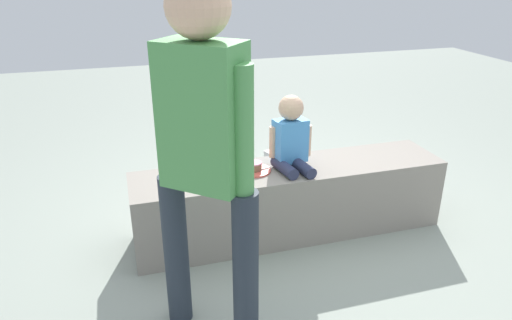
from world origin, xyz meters
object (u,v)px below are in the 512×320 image
cake_plate (254,168)px  handbag_black_leather (352,177)px  gift_bag (306,180)px  water_bottle_near_gift (175,184)px  party_cup_red (206,188)px  adult_standing (204,140)px  cake_box_white (285,158)px  child_seated (291,137)px

cake_plate → handbag_black_leather: 1.13m
gift_bag → cake_plate: bearing=-141.1°
gift_bag → handbag_black_leather: 0.40m
handbag_black_leather → cake_plate: bearing=-155.4°
cake_plate → handbag_black_leather: bearing=24.6°
cake_plate → water_bottle_near_gift: bearing=119.3°
gift_bag → party_cup_red: 0.80m
adult_standing → water_bottle_near_gift: bearing=89.3°
cake_plate → water_bottle_near_gift: cake_plate is taller
cake_box_white → adult_standing: bearing=-119.8°
child_seated → handbag_black_leather: 1.03m
gift_bag → cake_box_white: 0.64m
cake_plate → cake_box_white: size_ratio=0.80×
cake_plate → party_cup_red: bearing=105.4°
cake_box_white → handbag_black_leather: (0.35, -0.64, 0.05)m
child_seated → party_cup_red: (-0.44, 0.71, -0.64)m
cake_plate → cake_box_white: bearing=60.4°
party_cup_red → gift_bag: bearing=-18.7°
party_cup_red → cake_box_white: 0.89m
cake_plate → water_bottle_near_gift: size_ratio=1.13×
party_cup_red → cake_box_white: (0.81, 0.37, 0.01)m
water_bottle_near_gift → cake_box_white: 1.10m
water_bottle_near_gift → party_cup_red: size_ratio=1.77×
party_cup_red → cake_box_white: size_ratio=0.40×
party_cup_red → handbag_black_leather: (1.16, -0.27, 0.06)m
party_cup_red → cake_box_white: cake_box_white is taller
gift_bag → child_seated: bearing=-124.4°
party_cup_red → child_seated: bearing=-58.0°
gift_bag → adult_standing: bearing=-129.4°
gift_bag → cake_box_white: (0.05, 0.63, -0.07)m
child_seated → cake_box_white: size_ratio=1.71×
party_cup_red → cake_plate: bearing=-74.6°
cake_plate → cake_box_white: (0.61, 1.08, -0.44)m
child_seated → cake_plate: 0.31m
adult_standing → cake_box_white: size_ratio=6.11×
cake_box_white → water_bottle_near_gift: bearing=-163.8°
adult_standing → water_bottle_near_gift: adult_standing is taller
adult_standing → child_seated: bearing=48.0°
adult_standing → handbag_black_leather: 2.10m
child_seated → party_cup_red: child_seated is taller
child_seated → cake_plate: (-0.25, 0.00, -0.19)m
gift_bag → party_cup_red: gift_bag is taller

